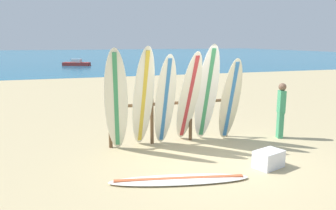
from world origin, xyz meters
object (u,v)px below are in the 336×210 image
(surfboard_leaning_center, at_px, (189,98))
(beachgoer_standing, at_px, (281,108))
(surfboard_rack, at_px, (172,114))
(cooler_box, at_px, (269,159))
(surfboard_leaning_center_left, at_px, (165,101))
(surfboard_leaning_left, at_px, (143,98))
(surfboard_lying_on_sand, at_px, (179,180))
(surfboard_leaning_center_right, at_px, (207,94))
(small_boat_offshore, at_px, (76,63))
(surfboard_leaning_far_left, at_px, (116,101))
(surfboard_leaning_right, at_px, (230,100))

(surfboard_leaning_center, xyz_separation_m, beachgoer_standing, (2.57, -0.27, -0.37))
(surfboard_rack, xyz_separation_m, cooler_box, (1.35, -2.35, -0.56))
(surfboard_leaning_center, bearing_deg, cooler_box, -63.79)
(surfboard_leaning_center_left, bearing_deg, beachgoer_standing, -3.58)
(surfboard_leaning_left, distance_m, surfboard_leaning_center, 1.17)
(surfboard_lying_on_sand, bearing_deg, surfboard_leaning_center, 64.42)
(surfboard_leaning_center_right, bearing_deg, surfboard_leaning_center, 175.33)
(surfboard_lying_on_sand, bearing_deg, beachgoer_standing, 27.37)
(surfboard_leaning_center, xyz_separation_m, small_boat_offshore, (-1.27, 29.22, -0.94))
(cooler_box, bearing_deg, beachgoer_standing, 29.84)
(surfboard_rack, height_order, cooler_box, surfboard_rack)
(surfboard_leaning_center_left, bearing_deg, small_boat_offshore, 91.23)
(small_boat_offshore, distance_m, cooler_box, 31.33)
(cooler_box, bearing_deg, surfboard_leaning_center, 97.72)
(surfboard_leaning_left, xyz_separation_m, surfboard_leaning_center_left, (0.53, -0.07, -0.09))
(beachgoer_standing, bearing_deg, surfboard_leaning_far_left, 177.84)
(surfboard_lying_on_sand, bearing_deg, surfboard_leaning_center_left, 79.68)
(surfboard_leaning_center_left, height_order, surfboard_leaning_center_right, surfboard_leaning_center_right)
(surfboard_leaning_center, bearing_deg, surfboard_rack, 137.81)
(surfboard_leaning_center, distance_m, cooler_box, 2.48)
(surfboard_rack, distance_m, surfboard_leaning_right, 1.56)
(surfboard_leaning_center_right, xyz_separation_m, beachgoer_standing, (2.09, -0.23, -0.45))
(surfboard_leaning_center_right, xyz_separation_m, surfboard_lying_on_sand, (-1.49, -2.09, -1.24))
(surfboard_rack, relative_size, beachgoer_standing, 2.18)
(surfboard_rack, relative_size, surfboard_leaning_center_left, 1.41)
(surfboard_leaning_left, bearing_deg, surfboard_rack, 20.56)
(surfboard_rack, bearing_deg, surfboard_leaning_right, -17.28)
(surfboard_leaning_far_left, bearing_deg, surfboard_lying_on_sand, -67.87)
(surfboard_lying_on_sand, bearing_deg, surfboard_leaning_right, 43.23)
(surfboard_lying_on_sand, xyz_separation_m, beachgoer_standing, (3.59, 1.86, 0.79))
(surfboard_rack, bearing_deg, surfboard_leaning_center_left, -127.83)
(surfboard_leaning_center, relative_size, cooler_box, 3.98)
(surfboard_leaning_far_left, height_order, surfboard_leaning_center_right, surfboard_leaning_center_right)
(surfboard_leaning_far_left, bearing_deg, beachgoer_standing, -2.16)
(surfboard_leaning_center_left, relative_size, beachgoer_standing, 1.55)
(surfboard_leaning_far_left, distance_m, surfboard_lying_on_sand, 2.49)
(surfboard_leaning_right, bearing_deg, surfboard_lying_on_sand, -136.77)
(surfboard_leaning_left, bearing_deg, surfboard_leaning_center, -0.20)
(cooler_box, bearing_deg, small_boat_offshore, 75.67)
(surfboard_leaning_center, xyz_separation_m, surfboard_lying_on_sand, (-1.02, -2.13, -1.16))
(surfboard_leaning_center_right, xyz_separation_m, small_boat_offshore, (-1.75, 29.26, -1.02))
(surfboard_rack, distance_m, beachgoer_standing, 2.97)
(surfboard_rack, bearing_deg, surfboard_leaning_far_left, -164.35)
(surfboard_leaning_center_left, bearing_deg, surfboard_leaning_center, 6.25)
(surfboard_leaning_right, xyz_separation_m, beachgoer_standing, (1.47, -0.14, -0.27))
(surfboard_lying_on_sand, xyz_separation_m, small_boat_offshore, (-0.25, 31.34, 0.22))
(surfboard_rack, xyz_separation_m, beachgoer_standing, (2.91, -0.58, 0.08))
(surfboard_leaning_left, xyz_separation_m, surfboard_leaning_right, (2.27, -0.14, -0.16))
(surfboard_leaning_center, bearing_deg, surfboard_leaning_left, 179.80)
(surfboard_leaning_left, xyz_separation_m, surfboard_lying_on_sand, (0.15, -2.13, -1.22))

